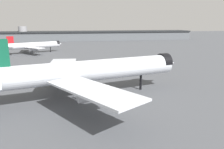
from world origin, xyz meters
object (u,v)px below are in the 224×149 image
at_px(service_truck_front, 86,67).
at_px(baggage_cart_trailing, 30,73).
at_px(airliner_far_taxiway, 34,45).
at_px(airliner_near_gate, 87,71).
at_px(baggage_tug_wing, 9,78).

height_order(service_truck_front, baggage_cart_trailing, service_truck_front).
relative_size(service_truck_front, baggage_cart_trailing, 2.18).
bearing_deg(service_truck_front, baggage_cart_trailing, 3.18).
bearing_deg(service_truck_front, airliner_far_taxiway, -73.47).
distance_m(airliner_far_taxiway, baggage_cart_trailing, 73.13).
bearing_deg(airliner_near_gate, baggage_tug_wing, 123.77).
bearing_deg(service_truck_front, baggage_tug_wing, 12.99).
bearing_deg(baggage_cart_trailing, airliner_far_taxiway, -73.23).
relative_size(airliner_near_gate, airliner_far_taxiway, 1.56).
distance_m(airliner_near_gate, baggage_cart_trailing, 40.39).
bearing_deg(baggage_tug_wing, baggage_cart_trailing, -99.17).
height_order(airliner_far_taxiway, baggage_cart_trailing, airliner_far_taxiway).
relative_size(baggage_tug_wing, baggage_cart_trailing, 1.34).
distance_m(airliner_far_taxiway, baggage_tug_wing, 80.00).
bearing_deg(airliner_far_taxiway, baggage_tug_wing, -111.63).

